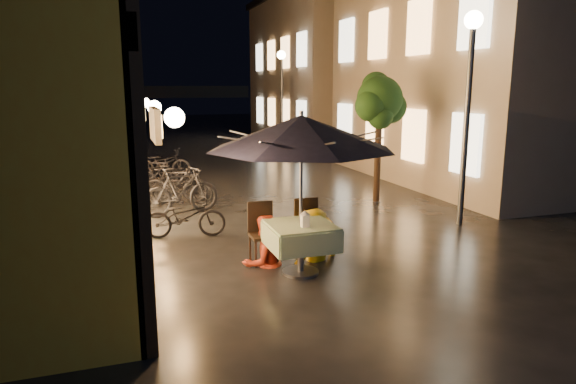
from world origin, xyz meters
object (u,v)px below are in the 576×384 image
object	(u,v)px
streetlamp_near	(469,80)
patio_umbrella	(301,132)
bicycle_0	(185,217)
person_orange	(264,216)
person_yellow	(314,211)
table_lantern	(305,218)
cafe_table	(301,236)

from	to	relation	value
streetlamp_near	patio_umbrella	size ratio (longest dim) A/B	1.52
streetlamp_near	patio_umbrella	world-z (taller)	streetlamp_near
streetlamp_near	bicycle_0	size ratio (longest dim) A/B	2.78
person_orange	bicycle_0	bearing A→B (deg)	-78.93
bicycle_0	person_yellow	bearing A→B (deg)	-127.23
patio_umbrella	table_lantern	world-z (taller)	patio_umbrella
person_yellow	bicycle_0	xyz separation A→B (m)	(-1.84, 1.94, -0.42)
table_lantern	bicycle_0	size ratio (longest dim) A/B	0.16
table_lantern	bicycle_0	bearing A→B (deg)	117.95
bicycle_0	patio_umbrella	bearing A→B (deg)	-141.25
person_orange	streetlamp_near	bearing A→B (deg)	176.73
patio_umbrella	bicycle_0	xyz separation A→B (m)	(-1.41, 2.49, -1.75)
cafe_table	bicycle_0	world-z (taller)	bicycle_0
cafe_table	person_orange	xyz separation A→B (m)	(-0.41, 0.57, 0.20)
person_yellow	bicycle_0	distance (m)	2.71
table_lantern	person_yellow	distance (m)	0.85
cafe_table	person_orange	world-z (taller)	person_orange
table_lantern	person_yellow	bearing A→B (deg)	59.50
streetlamp_near	cafe_table	xyz separation A→B (m)	(-4.11, -1.63, -2.33)
cafe_table	table_lantern	bearing A→B (deg)	-90.00
cafe_table	person_yellow	size ratio (longest dim) A/B	0.60
patio_umbrella	table_lantern	bearing A→B (deg)	-90.00
patio_umbrella	table_lantern	xyz separation A→B (m)	(0.00, -0.17, -1.23)
patio_umbrella	bicycle_0	world-z (taller)	patio_umbrella
table_lantern	person_yellow	size ratio (longest dim) A/B	0.15
table_lantern	streetlamp_near	bearing A→B (deg)	23.71
table_lantern	person_yellow	world-z (taller)	person_yellow
person_yellow	bicycle_0	bearing A→B (deg)	-63.92
patio_umbrella	bicycle_0	distance (m)	3.36
streetlamp_near	person_orange	bearing A→B (deg)	-166.83
streetlamp_near	table_lantern	xyz separation A→B (m)	(-4.11, -1.80, -2.00)
person_orange	person_yellow	distance (m)	0.85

